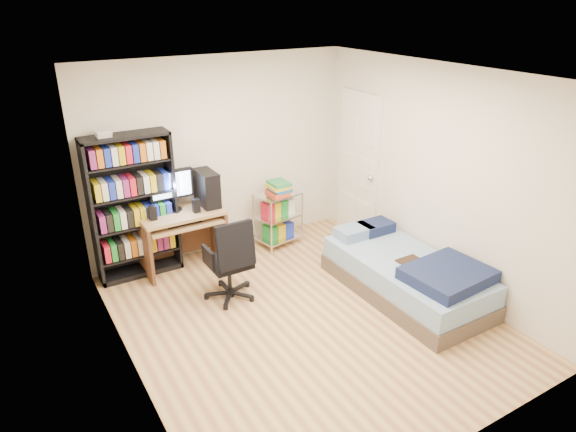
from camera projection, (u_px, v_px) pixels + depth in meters
room at (305, 209)px, 4.93m from camera, size 3.58×4.08×2.58m
media_shelf at (133, 205)px, 5.95m from camera, size 0.97×0.32×1.80m
computer_desk at (187, 214)px, 6.26m from camera, size 0.99×0.57×1.24m
office_chair at (231, 274)px, 5.66m from camera, size 0.58×0.58×0.97m
wire_cart at (278, 204)px, 6.78m from camera, size 0.62×0.49×0.90m
bed at (407, 275)px, 5.76m from camera, size 0.97×1.95×0.55m
door at (359, 167)px, 6.90m from camera, size 0.12×0.80×2.00m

